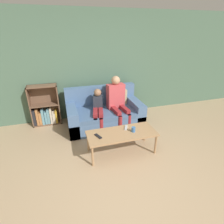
% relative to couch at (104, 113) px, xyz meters
% --- Properties ---
extents(ground_plane, '(22.00, 22.00, 0.00)m').
position_rel_couch_xyz_m(ground_plane, '(-0.14, -1.96, -0.29)').
color(ground_plane, tan).
extents(wall_back, '(12.00, 0.06, 2.60)m').
position_rel_couch_xyz_m(wall_back, '(-0.14, 0.62, 1.01)').
color(wall_back, '#4C6B56').
rests_on(wall_back, ground_plane).
extents(couch, '(1.76, 0.96, 0.89)m').
position_rel_couch_xyz_m(couch, '(0.00, 0.00, 0.00)').
color(couch, '#4C6B93').
rests_on(couch, ground_plane).
extents(bookshelf, '(0.67, 0.28, 0.99)m').
position_rel_couch_xyz_m(bookshelf, '(-1.39, 0.46, 0.07)').
color(bookshelf, brown).
rests_on(bookshelf, ground_plane).
extents(coffee_table, '(1.28, 0.53, 0.43)m').
position_rel_couch_xyz_m(coffee_table, '(0.04, -1.17, 0.10)').
color(coffee_table, '#A87F56').
rests_on(coffee_table, ground_plane).
extents(person_adult, '(0.43, 0.69, 1.20)m').
position_rel_couch_xyz_m(person_adult, '(0.29, -0.09, 0.39)').
color(person_adult, maroon).
rests_on(person_adult, ground_plane).
extents(person_child, '(0.35, 0.68, 0.93)m').
position_rel_couch_xyz_m(person_child, '(-0.18, -0.16, 0.24)').
color(person_child, maroon).
rests_on(person_child, ground_plane).
extents(cup_near, '(0.07, 0.07, 0.09)m').
position_rel_couch_xyz_m(cup_near, '(0.25, -1.19, 0.19)').
color(cup_near, '#3D70B2').
rests_on(cup_near, coffee_table).
extents(tv_remote_0, '(0.11, 0.18, 0.02)m').
position_rel_couch_xyz_m(tv_remote_0, '(-0.41, -1.17, 0.15)').
color(tv_remote_0, black).
rests_on(tv_remote_0, coffee_table).
extents(tv_remote_1, '(0.12, 0.17, 0.02)m').
position_rel_couch_xyz_m(tv_remote_1, '(0.17, -1.03, 0.15)').
color(tv_remote_1, '#B7B7BC').
rests_on(tv_remote_1, coffee_table).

